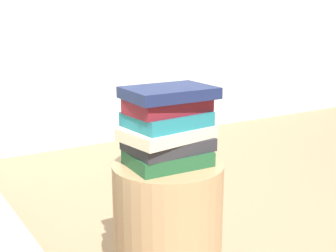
{
  "coord_description": "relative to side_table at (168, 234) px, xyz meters",
  "views": [
    {
      "loc": [
        -0.7,
        -1.18,
        0.99
      ],
      "look_at": [
        0.0,
        0.0,
        0.64
      ],
      "focal_mm": 46.76,
      "sensor_mm": 36.0,
      "label": 1
    }
  ],
  "objects": [
    {
      "name": "book_maroon",
      "position": [
        -0.0,
        0.0,
        0.45
      ],
      "size": [
        0.27,
        0.18,
        0.05
      ],
      "primitive_type": "cube",
      "rotation": [
        0.0,
        0.0,
        0.1
      ],
      "color": "maroon",
      "rests_on": "book_teal"
    },
    {
      "name": "book_forest",
      "position": [
        -0.01,
        -0.01,
        0.28
      ],
      "size": [
        0.26,
        0.19,
        0.05
      ],
      "primitive_type": "cube",
      "rotation": [
        0.0,
        0.0,
        -0.03
      ],
      "color": "#1E512D",
      "rests_on": "side_table"
    },
    {
      "name": "side_table",
      "position": [
        0.0,
        0.0,
        0.0
      ],
      "size": [
        0.37,
        0.37,
        0.51
      ],
      "primitive_type": "cylinder",
      "color": "tan",
      "rests_on": "ground_plane"
    },
    {
      "name": "book_teal",
      "position": [
        0.0,
        0.01,
        0.41
      ],
      "size": [
        0.27,
        0.21,
        0.05
      ],
      "primitive_type": "cube",
      "rotation": [
        0.0,
        0.0,
        0.11
      ],
      "color": "#1E727F",
      "rests_on": "book_cream"
    },
    {
      "name": "book_cream",
      "position": [
        -0.01,
        -0.01,
        0.36
      ],
      "size": [
        0.31,
        0.23,
        0.04
      ],
      "primitive_type": "cube",
      "rotation": [
        0.0,
        0.0,
        0.17
      ],
      "color": "beige",
      "rests_on": "book_charcoal"
    },
    {
      "name": "book_charcoal",
      "position": [
        -0.0,
        -0.0,
        0.32
      ],
      "size": [
        0.26,
        0.2,
        0.04
      ],
      "primitive_type": "cube",
      "rotation": [
        0.0,
        0.0,
        0.03
      ],
      "color": "#28282D",
      "rests_on": "book_forest"
    },
    {
      "name": "book_navy",
      "position": [
        0.0,
        -0.01,
        0.49
      ],
      "size": [
        0.28,
        0.2,
        0.04
      ],
      "primitive_type": "cube",
      "rotation": [
        0.0,
        0.0,
        0.01
      ],
      "color": "#19234C",
      "rests_on": "book_maroon"
    }
  ]
}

